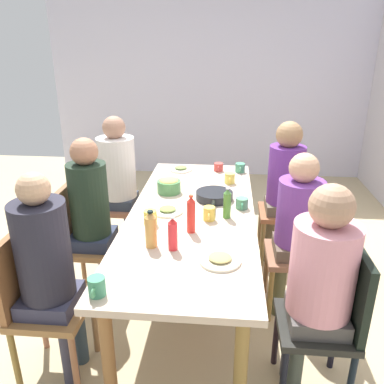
# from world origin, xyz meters

# --- Properties ---
(ground_plane) EXTENTS (7.37, 7.37, 0.00)m
(ground_plane) POSITION_xyz_m (0.00, 0.00, 0.00)
(ground_plane) COLOR tan
(wall_left) EXTENTS (0.12, 4.46, 2.60)m
(wall_left) POSITION_xyz_m (-3.13, 0.00, 1.30)
(wall_left) COLOR silver
(wall_left) RESTS_ON ground_plane
(dining_table) EXTENTS (2.20, 0.86, 0.75)m
(dining_table) POSITION_xyz_m (0.00, 0.00, 0.67)
(dining_table) COLOR beige
(dining_table) RESTS_ON ground_plane
(chair_0) EXTENTS (0.40, 0.40, 0.90)m
(chair_0) POSITION_xyz_m (-0.73, -0.81, 0.51)
(chair_0) COLOR #8D5741
(chair_0) RESTS_ON ground_plane
(person_0) EXTENTS (0.33, 0.33, 1.27)m
(person_0) POSITION_xyz_m (-0.73, -0.72, 0.76)
(person_0) COLOR #25324F
(person_0) RESTS_ON ground_plane
(chair_1) EXTENTS (0.40, 0.40, 0.90)m
(chair_1) POSITION_xyz_m (0.73, 0.81, 0.51)
(chair_1) COLOR black
(chair_1) RESTS_ON ground_plane
(person_1) EXTENTS (0.33, 0.33, 1.25)m
(person_1) POSITION_xyz_m (0.73, 0.72, 0.76)
(person_1) COLOR #3E463D
(person_1) RESTS_ON ground_plane
(chair_2) EXTENTS (0.40, 0.40, 0.90)m
(chair_2) POSITION_xyz_m (-0.73, 0.81, 0.51)
(chair_2) COLOR #925838
(chair_2) RESTS_ON ground_plane
(person_2) EXTENTS (0.30, 0.30, 1.25)m
(person_2) POSITION_xyz_m (-0.73, 0.72, 0.75)
(person_2) COLOR brown
(person_2) RESTS_ON ground_plane
(chair_3) EXTENTS (0.40, 0.40, 0.90)m
(chair_3) POSITION_xyz_m (0.73, -0.81, 0.51)
(chair_3) COLOR olive
(chair_3) RESTS_ON ground_plane
(person_3) EXTENTS (0.30, 0.30, 1.26)m
(person_3) POSITION_xyz_m (0.73, -0.72, 0.74)
(person_3) COLOR #2A3945
(person_3) RESTS_ON ground_plane
(chair_4) EXTENTS (0.40, 0.40, 0.90)m
(chair_4) POSITION_xyz_m (0.00, 0.81, 0.51)
(chair_4) COLOR #8B5B42
(chair_4) RESTS_ON ground_plane
(person_4) EXTENTS (0.31, 0.31, 1.19)m
(person_4) POSITION_xyz_m (-0.00, 0.72, 0.72)
(person_4) COLOR brown
(person_4) RESTS_ON ground_plane
(chair_5) EXTENTS (0.40, 0.40, 0.90)m
(chair_5) POSITION_xyz_m (0.00, -0.81, 0.51)
(chair_5) COLOR brown
(chair_5) RESTS_ON ground_plane
(person_5) EXTENTS (0.30, 0.30, 1.26)m
(person_5) POSITION_xyz_m (0.00, -0.72, 0.74)
(person_5) COLOR navy
(person_5) RESTS_ON ground_plane
(plate_0) EXTENTS (0.20, 0.20, 0.04)m
(plate_0) POSITION_xyz_m (-0.91, -0.19, 0.76)
(plate_0) COLOR white
(plate_0) RESTS_ON dining_table
(plate_1) EXTENTS (0.21, 0.21, 0.04)m
(plate_1) POSITION_xyz_m (0.02, -0.17, 0.76)
(plate_1) COLOR silver
(plate_1) RESTS_ON dining_table
(plate_2) EXTENTS (0.23, 0.23, 0.04)m
(plate_2) POSITION_xyz_m (0.64, 0.21, 0.76)
(plate_2) COLOR silver
(plate_2) RESTS_ON dining_table
(bowl_0) EXTENTS (0.18, 0.18, 0.12)m
(bowl_0) POSITION_xyz_m (-0.36, -0.21, 0.81)
(bowl_0) COLOR #49874D
(bowl_0) RESTS_ON dining_table
(serving_pan) EXTENTS (0.46, 0.28, 0.06)m
(serving_pan) POSITION_xyz_m (-0.24, 0.15, 0.78)
(serving_pan) COLOR black
(serving_pan) RESTS_ON dining_table
(cup_0) EXTENTS (0.12, 0.08, 0.09)m
(cup_0) POSITION_xyz_m (0.99, -0.36, 0.80)
(cup_0) COLOR #3D8864
(cup_0) RESTS_ON dining_table
(cup_1) EXTENTS (0.12, 0.08, 0.10)m
(cup_1) POSITION_xyz_m (0.22, -0.25, 0.80)
(cup_1) COLOR #E2CD4B
(cup_1) RESTS_ON dining_table
(cup_2) EXTENTS (0.11, 0.08, 0.09)m
(cup_2) POSITION_xyz_m (0.12, 0.12, 0.80)
(cup_2) COLOR gold
(cup_2) RESTS_ON dining_table
(cup_3) EXTENTS (0.12, 0.08, 0.09)m
(cup_3) POSITION_xyz_m (-0.61, 0.26, 0.79)
(cup_3) COLOR #E2CD56
(cup_3) RESTS_ON dining_table
(cup_4) EXTENTS (0.12, 0.08, 0.07)m
(cup_4) POSITION_xyz_m (-0.92, 0.16, 0.79)
(cup_4) COLOR #C2423C
(cup_4) RESTS_ON dining_table
(cup_5) EXTENTS (0.12, 0.09, 0.08)m
(cup_5) POSITION_xyz_m (-0.10, 0.35, 0.79)
(cup_5) COLOR #518E6A
(cup_5) RESTS_ON dining_table
(cup_6) EXTENTS (0.12, 0.09, 0.08)m
(cup_6) POSITION_xyz_m (-0.91, 0.35, 0.79)
(cup_6) COLOR #448F6A
(cup_6) RESTS_ON dining_table
(bottle_0) EXTENTS (0.07, 0.07, 0.23)m
(bottle_0) POSITION_xyz_m (0.50, -0.19, 0.86)
(bottle_0) COLOR gold
(bottle_0) RESTS_ON dining_table
(bottle_1) EXTENTS (0.05, 0.05, 0.25)m
(bottle_1) POSITION_xyz_m (0.30, 0.02, 0.87)
(bottle_1) COLOR red
(bottle_1) RESTS_ON dining_table
(bottle_2) EXTENTS (0.05, 0.05, 0.21)m
(bottle_2) POSITION_xyz_m (0.53, -0.06, 0.85)
(bottle_2) COLOR red
(bottle_2) RESTS_ON dining_table
(bottle_3) EXTENTS (0.05, 0.05, 0.22)m
(bottle_3) POSITION_xyz_m (0.07, 0.24, 0.85)
(bottle_3) COLOR #468430
(bottle_3) RESTS_ON dining_table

